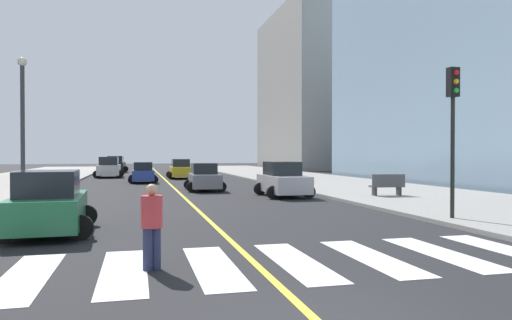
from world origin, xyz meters
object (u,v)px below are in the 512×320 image
(car_green_second, at_px, (49,204))
(pedestrian_crossing, at_px, (152,223))
(traffic_light_near_corner, at_px, (453,113))
(car_black_nearest, at_px, (116,165))
(car_gray_seventh, at_px, (204,178))
(car_yellow_fifth, at_px, (181,169))
(street_lamp, at_px, (23,115))
(car_blue_sixth, at_px, (143,173))
(car_white_third, at_px, (109,168))
(park_bench, at_px, (387,185))
(car_silver_fourth, at_px, (283,180))

(car_green_second, height_order, pedestrian_crossing, car_green_second)
(car_green_second, xyz_separation_m, traffic_light_near_corner, (12.96, -0.73, 2.87))
(car_black_nearest, xyz_separation_m, car_gray_seventh, (6.72, -32.27, -0.14))
(car_yellow_fifth, relative_size, pedestrian_crossing, 2.36)
(street_lamp, bearing_deg, car_blue_sixth, 67.56)
(car_yellow_fifth, bearing_deg, street_lamp, 64.57)
(car_blue_sixth, bearing_deg, street_lamp, -112.61)
(car_white_third, xyz_separation_m, car_yellow_fifth, (6.65, -3.88, -0.09))
(traffic_light_near_corner, bearing_deg, park_bench, -104.93)
(car_black_nearest, height_order, car_blue_sixth, car_black_nearest)
(car_black_nearest, bearing_deg, car_green_second, -87.04)
(car_blue_sixth, xyz_separation_m, car_gray_seventh, (3.68, -9.34, 0.04))
(car_blue_sixth, distance_m, car_gray_seventh, 10.03)
(car_silver_fourth, relative_size, car_gray_seventh, 1.08)
(car_black_nearest, xyz_separation_m, car_white_third, (-0.09, -13.21, -0.01))
(car_black_nearest, bearing_deg, street_lamp, -91.48)
(car_black_nearest, xyz_separation_m, car_silver_fourth, (10.36, -37.40, -0.07))
(car_silver_fourth, bearing_deg, car_gray_seventh, -55.30)
(car_green_second, xyz_separation_m, street_lamp, (-2.91, 10.46, 3.38))
(car_black_nearest, distance_m, street_lamp, 37.40)
(car_blue_sixth, bearing_deg, car_black_nearest, 97.40)
(car_black_nearest, bearing_deg, car_silver_fourth, -71.66)
(traffic_light_near_corner, bearing_deg, car_silver_fourth, -76.19)
(car_blue_sixth, relative_size, pedestrian_crossing, 2.15)
(pedestrian_crossing, distance_m, street_lamp, 16.96)
(car_black_nearest, xyz_separation_m, park_bench, (15.31, -39.87, -0.27))
(car_white_third, xyz_separation_m, car_blue_sixth, (3.14, -9.73, -0.17))
(car_white_third, relative_size, car_gray_seventh, 1.15)
(car_yellow_fifth, xyz_separation_m, car_gray_seventh, (0.17, -15.18, -0.04))
(car_yellow_fifth, height_order, car_blue_sixth, car_yellow_fifth)
(car_green_second, relative_size, car_blue_sixth, 1.13)
(park_bench, distance_m, street_lamp, 18.68)
(car_green_second, relative_size, pedestrian_crossing, 2.43)
(car_white_third, distance_m, car_blue_sixth, 10.23)
(car_yellow_fifth, relative_size, car_blue_sixth, 1.10)
(traffic_light_near_corner, xyz_separation_m, pedestrian_crossing, (-10.18, -4.44, -2.78))
(park_bench, xyz_separation_m, street_lamp, (-18.13, 2.73, 3.56))
(car_gray_seventh, bearing_deg, traffic_light_near_corner, 112.98)
(car_silver_fourth, distance_m, park_bench, 5.53)
(car_gray_seventh, distance_m, traffic_light_near_corner, 17.51)
(car_black_nearest, distance_m, traffic_light_near_corner, 50.15)
(car_silver_fourth, height_order, pedestrian_crossing, car_silver_fourth)
(car_blue_sixth, bearing_deg, pedestrian_crossing, -90.49)
(car_green_second, bearing_deg, pedestrian_crossing, -63.84)
(car_black_nearest, distance_m, car_green_second, 47.61)
(park_bench, bearing_deg, car_yellow_fifth, 25.99)
(car_green_second, bearing_deg, street_lamp, 103.37)
(car_white_third, bearing_deg, pedestrian_crossing, -85.15)
(car_blue_sixth, relative_size, traffic_light_near_corner, 0.73)
(car_blue_sixth, bearing_deg, car_white_third, 107.73)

